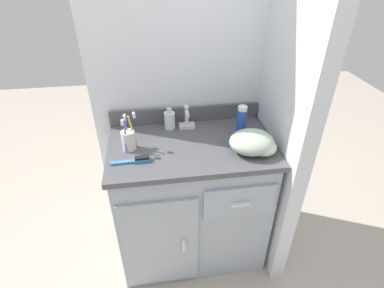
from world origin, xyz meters
The scene contains 11 objects.
ground_plane centered at (0.00, 0.00, 0.00)m, with size 6.00×6.00×0.00m, color #ADA393.
wall_back centered at (0.00, 0.31, 1.10)m, with size 1.05×0.08×2.20m, color silver.
wall_right centered at (0.49, 0.00, 1.10)m, with size 0.08×0.60×2.20m, color silver.
vanity centered at (0.00, 0.00, 0.43)m, with size 0.87×0.54×0.83m.
backsplash centered at (0.00, 0.25, 0.87)m, with size 0.87×0.02×0.09m.
sink_faucet centered at (0.00, 0.18, 0.88)m, with size 0.09×0.09×0.14m.
toothbrush_cup centered at (-0.32, 0.01, 0.89)m, with size 0.08×0.10×0.20m.
soap_dispenser centered at (-0.10, 0.19, 0.88)m, with size 0.06×0.06×0.13m.
shaving_cream_can centered at (0.29, 0.07, 0.91)m, with size 0.05×0.05×0.17m.
hairbrush centered at (-0.28, -0.11, 0.84)m, with size 0.19×0.04×0.03m.
hand_towel centered at (0.30, -0.11, 0.88)m, with size 0.23×0.20×0.11m.
Camera 1 is at (-0.19, -1.30, 1.70)m, focal length 28.00 mm.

